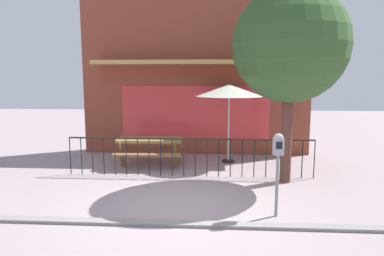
% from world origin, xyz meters
% --- Properties ---
extents(ground, '(40.00, 40.00, 0.00)m').
position_xyz_m(ground, '(0.00, 0.00, 0.00)').
color(ground, gray).
extents(pub_storefront, '(7.29, 1.36, 4.97)m').
position_xyz_m(pub_storefront, '(0.00, 4.86, 2.48)').
color(pub_storefront, '#562722').
rests_on(pub_storefront, ground).
extents(patio_fence_front, '(6.15, 0.04, 0.97)m').
position_xyz_m(patio_fence_front, '(0.00, 2.02, 0.66)').
color(patio_fence_front, black).
rests_on(patio_fence_front, ground).
extents(picnic_table_left, '(1.84, 1.42, 0.79)m').
position_xyz_m(picnic_table_left, '(-1.18, 2.99, 0.61)').
color(picnic_table_left, olive).
rests_on(picnic_table_left, ground).
extents(patio_umbrella, '(1.93, 1.93, 2.27)m').
position_xyz_m(patio_umbrella, '(1.03, 3.55, 2.09)').
color(patio_umbrella, black).
rests_on(patio_umbrella, ground).
extents(parking_meter_near, '(0.18, 0.17, 1.50)m').
position_xyz_m(parking_meter_near, '(1.72, -0.42, 1.16)').
color(parking_meter_near, gray).
rests_on(parking_meter_near, ground).
extents(street_tree, '(2.62, 2.62, 4.49)m').
position_xyz_m(street_tree, '(2.30, 1.68, 3.17)').
color(street_tree, '#543128').
rests_on(street_tree, ground).
extents(curb_edge, '(10.21, 0.20, 0.11)m').
position_xyz_m(curb_edge, '(0.00, -0.92, 0.00)').
color(curb_edge, gray).
rests_on(curb_edge, ground).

